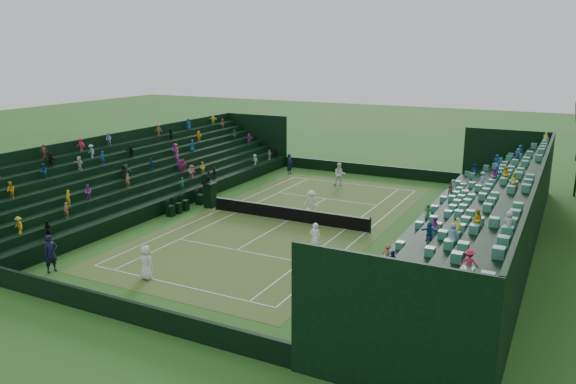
# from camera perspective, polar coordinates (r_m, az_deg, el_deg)

# --- Properties ---
(ground) EXTENTS (160.00, 160.00, 0.00)m
(ground) POSITION_cam_1_polar(r_m,az_deg,el_deg) (37.71, -0.00, -2.95)
(ground) COLOR #2A5E1D
(ground) RESTS_ON ground
(court_surface) EXTENTS (12.97, 26.77, 0.01)m
(court_surface) POSITION_cam_1_polar(r_m,az_deg,el_deg) (37.71, -0.00, -2.94)
(court_surface) COLOR #307226
(court_surface) RESTS_ON ground
(perimeter_wall_north) EXTENTS (17.17, 0.20, 1.00)m
(perimeter_wall_north) POSITION_cam_1_polar(r_m,az_deg,el_deg) (51.78, 8.06, 2.27)
(perimeter_wall_north) COLOR black
(perimeter_wall_north) RESTS_ON ground
(perimeter_wall_south) EXTENTS (17.17, 0.20, 1.00)m
(perimeter_wall_south) POSITION_cam_1_polar(r_m,az_deg,el_deg) (25.41, -16.92, -11.24)
(perimeter_wall_south) COLOR black
(perimeter_wall_south) RESTS_ON ground
(perimeter_wall_east) EXTENTS (0.20, 31.77, 1.00)m
(perimeter_wall_east) POSITION_cam_1_polar(r_m,az_deg,el_deg) (34.70, 12.60, -3.99)
(perimeter_wall_east) COLOR black
(perimeter_wall_east) RESTS_ON ground
(perimeter_wall_west) EXTENTS (0.20, 31.77, 1.00)m
(perimeter_wall_west) POSITION_cam_1_polar(r_m,az_deg,el_deg) (41.98, -10.36, -0.67)
(perimeter_wall_west) COLOR black
(perimeter_wall_west) RESTS_ON ground
(north_grandstand) EXTENTS (6.60, 32.00, 4.90)m
(north_grandstand) POSITION_cam_1_polar(r_m,az_deg,el_deg) (33.67, 19.58, -3.19)
(north_grandstand) COLOR black
(north_grandstand) RESTS_ON ground
(south_grandstand) EXTENTS (6.60, 32.00, 4.90)m
(south_grandstand) POSITION_cam_1_polar(r_m,az_deg,el_deg) (44.35, -14.72, 1.29)
(south_grandstand) COLOR black
(south_grandstand) RESTS_ON ground
(tennis_net) EXTENTS (11.67, 0.10, 1.06)m
(tennis_net) POSITION_cam_1_polar(r_m,az_deg,el_deg) (37.56, -0.00, -2.18)
(tennis_net) COLOR black
(tennis_net) RESTS_ON ground
(umpire_chair) EXTENTS (0.87, 0.87, 2.72)m
(umpire_chair) POSITION_cam_1_polar(r_m,az_deg,el_deg) (41.05, -7.98, 0.04)
(umpire_chair) COLOR black
(umpire_chair) RESTS_ON ground
(courtside_chairs) EXTENTS (0.50, 5.48, 1.10)m
(courtside_chairs) POSITION_cam_1_polar(r_m,az_deg,el_deg) (41.37, -9.70, -0.99)
(courtside_chairs) COLOR black
(courtside_chairs) RESTS_ON ground
(player_near_west) EXTENTS (0.95, 0.72, 1.76)m
(player_near_west) POSITION_cam_1_polar(r_m,az_deg,el_deg) (29.03, -14.21, -6.95)
(player_near_west) COLOR white
(player_near_west) RESTS_ON ground
(player_near_east) EXTENTS (0.73, 0.52, 1.90)m
(player_near_east) POSITION_cam_1_polar(r_m,az_deg,el_deg) (31.33, 2.79, -4.79)
(player_near_east) COLOR white
(player_near_east) RESTS_ON ground
(player_far_west) EXTENTS (1.17, 1.07, 1.96)m
(player_far_west) POSITION_cam_1_polar(r_m,az_deg,el_deg) (47.29, 5.26, 1.80)
(player_far_west) COLOR white
(player_far_west) RESTS_ON ground
(player_far_east) EXTENTS (1.21, 0.88, 1.69)m
(player_far_east) POSITION_cam_1_polar(r_m,az_deg,el_deg) (39.06, 2.40, -1.05)
(player_far_east) COLOR white
(player_far_east) RESTS_ON ground
(line_judge_north) EXTENTS (0.51, 0.72, 1.88)m
(line_judge_north) POSITION_cam_1_polar(r_m,az_deg,el_deg) (51.53, 0.17, 2.86)
(line_judge_north) COLOR black
(line_judge_north) RESTS_ON ground
(line_judge_south) EXTENTS (0.62, 0.81, 1.99)m
(line_judge_south) POSITION_cam_1_polar(r_m,az_deg,el_deg) (31.47, -22.97, -5.78)
(line_judge_south) COLOR black
(line_judge_south) RESTS_ON ground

